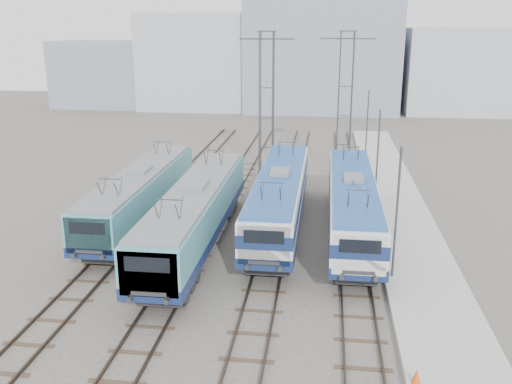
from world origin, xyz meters
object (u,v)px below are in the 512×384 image
(catenary_tower_west, at_px, (267,98))
(catenary_tower_east, at_px, (345,97))
(mast_mid, at_px, (377,160))
(safety_cone, at_px, (416,376))
(locomotive_far_right, at_px, (353,202))
(mast_front, at_px, (396,216))
(locomotive_far_left, at_px, (140,192))
(locomotive_center_left, at_px, (195,212))
(locomotive_center_right, at_px, (279,195))
(mast_rear, at_px, (367,130))

(catenary_tower_west, distance_m, catenary_tower_east, 6.80)
(mast_mid, height_order, safety_cone, mast_mid)
(locomotive_far_right, xyz_separation_m, mast_mid, (1.85, 5.87, 1.25))
(mast_front, bearing_deg, locomotive_far_left, 156.10)
(locomotive_center_left, relative_size, mast_front, 2.60)
(locomotive_center_right, relative_size, mast_rear, 2.56)
(catenary_tower_west, distance_m, mast_rear, 9.99)
(catenary_tower_west, distance_m, mast_mid, 12.16)
(locomotive_far_left, height_order, locomotive_far_right, locomotive_far_right)
(locomotive_center_right, distance_m, mast_mid, 8.30)
(locomotive_far_left, bearing_deg, mast_rear, 48.25)
(locomotive_far_right, xyz_separation_m, safety_cone, (1.76, -15.23, -1.65))
(mast_front, bearing_deg, locomotive_center_left, 164.64)
(catenary_tower_east, height_order, safety_cone, catenary_tower_east)
(locomotive_far_left, bearing_deg, catenary_tower_west, 62.91)
(locomotive_far_left, xyz_separation_m, mast_front, (15.35, -6.80, 1.35))
(safety_cone, bearing_deg, locomotive_far_right, 96.60)
(locomotive_center_right, bearing_deg, catenary_tower_west, 99.67)
(safety_cone, bearing_deg, locomotive_far_left, 133.81)
(locomotive_far_left, height_order, locomotive_center_left, locomotive_center_left)
(catenary_tower_east, bearing_deg, locomotive_far_left, -131.09)
(catenary_tower_east, bearing_deg, locomotive_center_right, -105.62)
(mast_mid, distance_m, safety_cone, 21.31)
(mast_mid, bearing_deg, locomotive_center_left, -140.26)
(locomotive_center_left, relative_size, locomotive_center_right, 1.02)
(locomotive_far_left, distance_m, locomotive_center_left, 5.91)
(mast_rear, bearing_deg, catenary_tower_west, -155.06)
(mast_front, distance_m, safety_cone, 9.56)
(locomotive_center_left, bearing_deg, catenary_tower_west, 82.47)
(mast_front, bearing_deg, mast_mid, 90.00)
(locomotive_far_left, distance_m, catenary_tower_west, 15.49)
(mast_mid, relative_size, mast_rear, 1.00)
(locomotive_center_right, xyz_separation_m, locomotive_far_right, (4.50, -0.67, -0.03))
(mast_rear, xyz_separation_m, safety_cone, (-0.09, -33.11, -2.90))
(locomotive_center_left, xyz_separation_m, mast_rear, (10.85, 21.02, 1.23))
(locomotive_far_right, xyz_separation_m, catenary_tower_east, (-0.25, 15.87, 4.39))
(mast_rear, bearing_deg, locomotive_far_right, -95.91)
(safety_cone, bearing_deg, mast_front, 89.45)
(locomotive_center_left, xyz_separation_m, safety_cone, (10.76, -12.09, -1.67))
(locomotive_far_left, bearing_deg, mast_front, -23.90)
(locomotive_far_left, distance_m, safety_cone, 22.10)
(locomotive_far_right, distance_m, mast_front, 6.52)
(locomotive_far_right, height_order, catenary_tower_west, catenary_tower_west)
(locomotive_far_left, relative_size, locomotive_center_left, 0.94)
(locomotive_center_left, xyz_separation_m, locomotive_far_right, (9.00, 3.15, -0.01))
(mast_rear, bearing_deg, locomotive_center_left, -117.30)
(mast_rear, bearing_deg, mast_mid, -90.00)
(locomotive_center_right, distance_m, safety_cone, 17.18)
(locomotive_far_right, distance_m, catenary_tower_west, 16.04)
(mast_front, bearing_deg, locomotive_center_right, 133.05)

